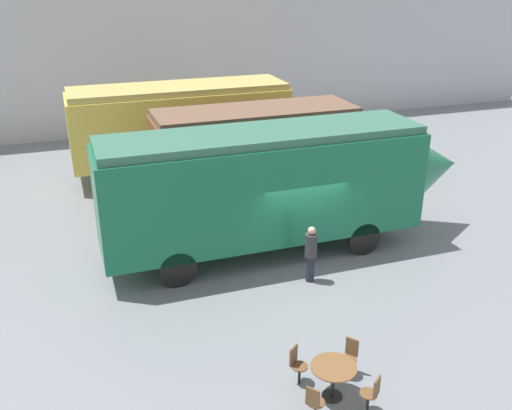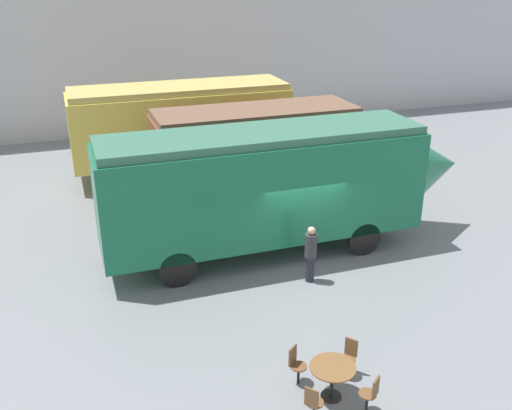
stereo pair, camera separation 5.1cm
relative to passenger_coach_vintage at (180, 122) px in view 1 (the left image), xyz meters
name	(u,v)px [view 1 (the left image)]	position (x,y,z in m)	size (l,w,h in m)	color
ground_plane	(300,261)	(1.63, -8.86, -2.28)	(80.00, 80.00, 0.00)	gray
backdrop_wall	(180,44)	(1.63, 7.07, 2.22)	(44.00, 0.15, 9.00)	silver
passenger_coach_vintage	(180,122)	(0.00, 0.00, 0.00)	(8.89, 2.68, 3.78)	#E0C64C
passenger_coach_wooden	(256,149)	(1.84, -4.19, -0.13)	(7.28, 2.59, 3.63)	brown
streamlined_locomotive	(286,182)	(1.51, -7.91, -0.02)	(11.64, 2.47, 3.90)	#196B47
cafe_table_near	(333,372)	(-0.04, -14.45, -1.65)	(0.95, 0.95, 0.77)	black
cafe_chair_0	(350,355)	(0.62, -13.93, -1.77)	(0.41, 0.40, 0.87)	black
cafe_chair_1	(297,362)	(-0.57, -13.79, -1.77)	(0.40, 0.41, 0.87)	black
cafe_chair_2	(314,401)	(-0.71, -14.98, -1.77)	(0.41, 0.40, 0.87)	black
cafe_chair_3	(372,392)	(0.48, -15.12, -1.77)	(0.40, 0.41, 0.87)	black
visitor_person	(311,252)	(1.45, -9.99, -1.37)	(0.34, 0.34, 1.68)	#262633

